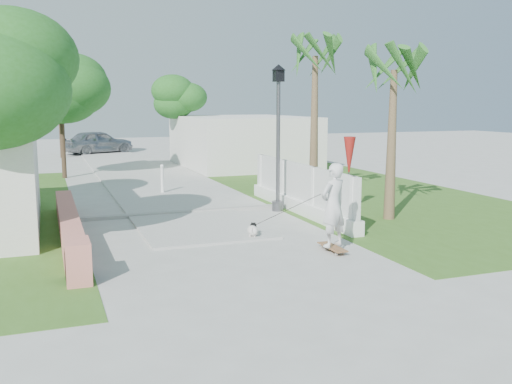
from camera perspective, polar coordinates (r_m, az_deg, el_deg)
name	(u,v)px	position (r m, az deg, el deg)	size (l,w,h in m)	color
ground	(250,268)	(11.64, -0.65, -7.57)	(90.00, 90.00, 0.00)	#B7B7B2
path_strip	(122,165)	(30.92, -13.28, 2.60)	(3.20, 36.00, 0.06)	#B7B7B2
curb	(182,212)	(17.24, -7.40, -2.04)	(6.50, 0.25, 0.10)	#999993
grass_right	(353,192)	(21.66, 9.69, 0.03)	(8.00, 20.00, 0.01)	#3B641F
pink_wall	(70,229)	(14.39, -18.10, -3.54)	(0.45, 8.20, 0.80)	#D4796C
lattice_fence	(299,195)	(17.31, 4.36, -0.29)	(0.35, 7.00, 1.50)	white
building_right	(241,141)	(30.20, -1.47, 5.11)	(6.00, 8.00, 2.60)	silver
street_lamp	(278,132)	(17.36, 2.23, 6.01)	(0.44, 0.44, 4.44)	#59595E
bollard	(162,178)	(21.07, -9.36, 1.38)	(0.14, 0.14, 1.09)	white
patio_umbrella	(349,157)	(17.36, 9.31, 3.45)	(0.36, 0.36, 2.30)	#59595E
tree_left_near	(5,78)	(13.52, -23.81, 10.37)	(3.60, 3.60, 5.28)	#4C3826
tree_path_left	(61,91)	(26.51, -18.95, 9.56)	(3.40, 3.40, 5.23)	#4C3826
tree_path_right	(180,99)	(31.28, -7.57, 9.19)	(3.00, 3.00, 4.79)	#4C3826
tree_path_far	(59,94)	(36.51, -19.08, 9.24)	(3.20, 3.20, 5.17)	#4C3826
palm_far	(315,66)	(18.99, 5.94, 12.43)	(1.80, 1.80, 5.30)	brown
palm_near	(394,79)	(16.50, 13.63, 10.93)	(1.80, 1.80, 4.70)	brown
skateboarder	(294,210)	(13.23, 3.85, -1.79)	(1.64, 2.51, 2.00)	brown
dog	(253,230)	(14.07, -0.33, -3.81)	(0.39, 0.52, 0.38)	silver
parked_car	(98,142)	(38.93, -15.52, 4.86)	(1.81, 4.51, 1.54)	#9C9EA3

